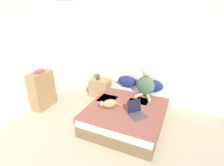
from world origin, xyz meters
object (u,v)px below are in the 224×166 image
Objects in this scene: cat_tabby at (109,104)px; table_lamp at (98,70)px; nightstand at (100,88)px; book_stack_top at (39,72)px; bed at (128,112)px; laptop_open at (137,112)px; pillow_far at (153,86)px; bookshelf at (42,90)px; person_sitting at (146,85)px; pillow_near at (127,81)px.

cat_tabby is 1.43m from table_lamp.
nightstand is at bearing 13.69° from table_lamp.
bed is at bearing 8.26° from book_stack_top.
laptop_open is at bearing -37.52° from table_lamp.
laptop_open reaches higher than nightstand.
laptop_open is 1.88m from table_lamp.
pillow_far is at bearing 1.96° from table_lamp.
cat_tabby is 0.45× the size of bookshelf.
person_sitting reaches higher than nightstand.
pillow_far is 0.76× the size of person_sitting.
pillow_far is 1.51m from nightstand.
book_stack_top is (-2.41, -0.85, 0.25)m from person_sitting.
pillow_far reaches higher than nightstand.
book_stack_top is (-2.47, 0.03, 0.47)m from laptop_open.
laptop_open is (0.06, -0.88, -0.22)m from person_sitting.
pillow_near is at bearing -133.07° from cat_tabby.
bed is 4.60× the size of laptop_open.
bed is 2.93× the size of person_sitting.
pillow_far is 1.29× the size of table_lamp.
book_stack_top reaches higher than nightstand.
pillow_near is 1.00× the size of pillow_far.
bed is at bearing -34.97° from nightstand.
person_sitting is at bearing -28.11° from pillow_near.
bookshelf reaches higher than pillow_far.
nightstand is (-1.36, 0.26, -0.45)m from person_sitting.
bed is 0.76m from person_sitting.
pillow_far is at bearing 39.36° from laptop_open.
pillow_near is at bearing 180.00° from pillow_far.
bed is 3.87× the size of pillow_far.
bed is 1.54m from table_lamp.
pillow_near is (-0.34, 0.83, 0.37)m from bed.
cat_tabby is (-0.67, -1.16, -0.06)m from pillow_far.
bed is 2.23m from bookshelf.
cat_tabby is 1.41m from nightstand.
nightstand is 0.58× the size of bookshelf.
laptop_open is 0.46× the size of bookshelf.
pillow_near is 1.17m from cat_tabby.
laptop_open is at bearing -86.21° from person_sitting.
laptop_open is (-0.06, -1.18, -0.09)m from pillow_far.
person_sitting is 2.57m from bookshelf.
person_sitting is at bearing -166.19° from cat_tabby.
pillow_far reaches higher than bed.
bed is 3.66× the size of nightstand.
pillow_near is at bearing 31.99° from book_stack_top.
person_sitting is 2.87× the size of book_stack_top.
pillow_near is 1.19× the size of laptop_open.
bed is 1.39m from nightstand.
nightstand is (-1.48, -0.04, -0.33)m from pillow_far.
pillow_far reaches higher than laptop_open.
cat_tabby is 1.91m from book_stack_top.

